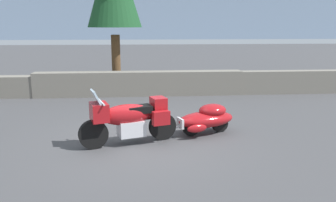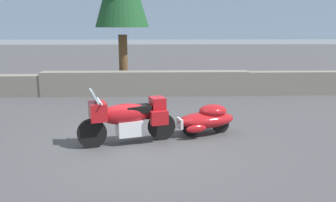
{
  "view_description": "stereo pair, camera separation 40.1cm",
  "coord_description": "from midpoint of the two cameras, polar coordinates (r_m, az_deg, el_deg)",
  "views": [
    {
      "loc": [
        0.08,
        -7.72,
        2.73
      ],
      "look_at": [
        0.74,
        0.63,
        0.85
      ],
      "focal_mm": 36.73,
      "sensor_mm": 36.0,
      "label": 1
    },
    {
      "loc": [
        0.48,
        -7.74,
        2.73
      ],
      "look_at": [
        0.74,
        0.63,
        0.85
      ],
      "focal_mm": 36.73,
      "sensor_mm": 36.0,
      "label": 2
    }
  ],
  "objects": [
    {
      "name": "ground_plane",
      "position": [
        8.2,
        -6.27,
        -6.87
      ],
      "size": [
        80.0,
        80.0,
        0.0
      ],
      "primitive_type": "plane",
      "color": "#424244"
    },
    {
      "name": "stone_guard_wall",
      "position": [
        13.45,
        -6.77,
        2.77
      ],
      "size": [
        24.0,
        0.63,
        0.94
      ],
      "color": "slate",
      "rests_on": "ground"
    },
    {
      "name": "distant_ridgeline",
      "position": [
        103.39,
        -4.85,
        15.52
      ],
      "size": [
        240.0,
        80.0,
        16.0
      ],
      "primitive_type": "cube",
      "color": "#7F93AD",
      "rests_on": "ground"
    },
    {
      "name": "touring_motorcycle",
      "position": [
        7.96,
        -7.98,
        -2.84
      ],
      "size": [
        2.24,
        1.15,
        1.33
      ],
      "color": "black",
      "rests_on": "ground"
    },
    {
      "name": "car_shaped_trailer",
      "position": [
        8.71,
        5.08,
        -2.85
      ],
      "size": [
        2.21,
        1.13,
        0.76
      ],
      "color": "black",
      "rests_on": "ground"
    }
  ]
}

